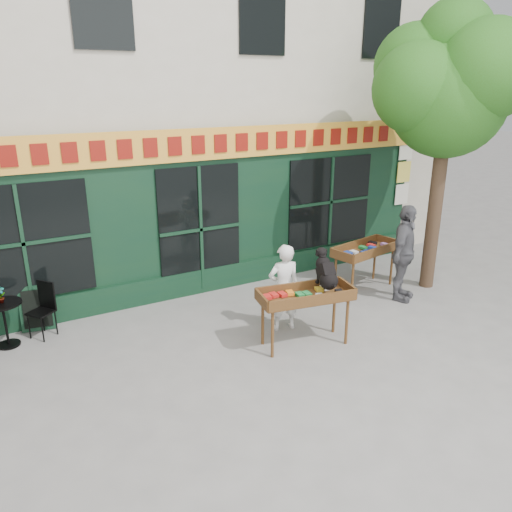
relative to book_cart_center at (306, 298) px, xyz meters
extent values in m
plane|color=slate|center=(-0.58, 0.52, -0.82)|extent=(80.00, 80.00, 0.00)
cube|color=beige|center=(-0.58, 6.52, 4.18)|extent=(14.00, 7.00, 10.00)
cube|color=black|center=(-0.58, 2.94, 0.78)|extent=(11.00, 0.16, 3.20)
cube|color=#F5A832|center=(-0.58, 2.82, 2.18)|extent=(11.00, 0.06, 0.60)
cube|color=maroon|center=(-0.58, 2.78, 2.18)|extent=(9.60, 0.03, 0.34)
cube|color=black|center=(-0.58, 2.84, -0.57)|extent=(11.00, 0.10, 0.50)
cube|color=black|center=(-0.58, 2.84, 0.53)|extent=(1.70, 0.05, 2.50)
cube|color=black|center=(-3.78, 2.84, 0.73)|extent=(2.20, 0.05, 2.00)
cube|color=black|center=(2.62, 2.84, 0.73)|extent=(2.20, 0.05, 2.00)
cube|color=silver|center=(4.82, 2.82, 0.68)|extent=(0.42, 0.02, 0.50)
cube|color=#E5D14C|center=(4.82, 2.82, 1.23)|extent=(0.42, 0.02, 0.50)
cube|color=silver|center=(4.82, 2.82, 1.78)|extent=(0.42, 0.02, 0.50)
cylinder|color=#382619|center=(3.72, 0.82, 0.98)|extent=(0.28, 0.28, 3.60)
sphere|color=#275513|center=(3.72, 0.82, 2.98)|extent=(2.20, 2.20, 2.20)
sphere|color=#275513|center=(4.42, 1.12, 3.28)|extent=(1.80, 1.80, 1.80)
sphere|color=#275513|center=(3.12, 1.02, 3.18)|extent=(1.70, 1.70, 1.70)
sphere|color=#275513|center=(3.92, 0.22, 3.48)|extent=(1.80, 1.80, 1.80)
sphere|color=#275513|center=(3.42, 1.42, 3.58)|extent=(1.60, 1.60, 1.60)
sphere|color=#275513|center=(3.82, 0.92, 4.08)|extent=(1.40, 1.40, 1.40)
cylinder|color=brown|center=(-0.68, -0.10, -0.42)|extent=(0.05, 0.05, 0.80)
cylinder|color=brown|center=(0.60, -0.33, -0.42)|extent=(0.05, 0.05, 0.80)
cylinder|color=brown|center=(-0.60, 0.33, -0.42)|extent=(0.05, 0.05, 0.80)
cylinder|color=brown|center=(0.68, 0.10, -0.42)|extent=(0.05, 0.05, 0.80)
cube|color=brown|center=(0.00, 0.00, 0.00)|extent=(1.58, 0.83, 0.05)
cube|color=brown|center=(-0.05, -0.29, 0.08)|extent=(1.48, 0.30, 0.18)
cube|color=brown|center=(0.05, 0.29, 0.08)|extent=(1.48, 0.30, 0.18)
cube|color=brown|center=(0.00, 0.00, 0.06)|extent=(1.35, 0.62, 0.06)
imported|color=white|center=(0.00, 0.65, -0.05)|extent=(0.62, 0.46, 1.54)
cylinder|color=brown|center=(1.82, 0.99, -0.42)|extent=(0.05, 0.05, 0.80)
cylinder|color=brown|center=(3.09, 1.24, -0.42)|extent=(0.05, 0.05, 0.80)
cylinder|color=brown|center=(1.73, 1.42, -0.42)|extent=(0.05, 0.05, 0.80)
cylinder|color=brown|center=(3.01, 1.67, -0.42)|extent=(0.05, 0.05, 0.80)
cube|color=brown|center=(2.41, 1.33, 0.00)|extent=(1.58, 0.86, 0.05)
cube|color=brown|center=(2.47, 1.05, 0.08)|extent=(1.48, 0.33, 0.18)
cube|color=brown|center=(2.36, 1.62, 0.08)|extent=(1.48, 0.33, 0.18)
cube|color=brown|center=(2.41, 1.33, 0.06)|extent=(1.35, 0.64, 0.06)
imported|color=#535257|center=(2.71, 0.58, 0.14)|extent=(1.20, 0.98, 1.92)
cylinder|color=black|center=(-4.26, 2.34, -0.80)|extent=(0.36, 0.36, 0.03)
cylinder|color=black|center=(-4.26, 2.34, -0.44)|extent=(0.04, 0.04, 0.72)
cylinder|color=black|center=(-4.26, 2.34, -0.07)|extent=(0.60, 0.60, 0.03)
cube|color=black|center=(-3.71, 2.39, -0.37)|extent=(0.50, 0.50, 0.03)
cube|color=black|center=(-3.57, 2.49, -0.12)|extent=(0.24, 0.31, 0.50)
cylinder|color=black|center=(-3.92, 2.42, -0.60)|extent=(0.02, 0.02, 0.44)
cylinder|color=black|center=(-3.74, 2.18, -0.60)|extent=(0.02, 0.02, 0.44)
cylinder|color=black|center=(-3.67, 2.60, -0.60)|extent=(0.02, 0.02, 0.44)
cylinder|color=black|center=(-3.50, 2.35, -0.60)|extent=(0.02, 0.02, 0.44)
imported|color=gray|center=(-4.26, 2.34, 0.08)|extent=(0.16, 0.12, 0.28)
cube|color=black|center=(-3.73, 2.72, -0.42)|extent=(0.58, 0.28, 0.79)
cube|color=black|center=(-3.73, 2.70, -0.42)|extent=(0.48, 0.25, 0.65)
camera|label=1|loc=(-4.30, -5.99, 3.23)|focal=35.00mm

